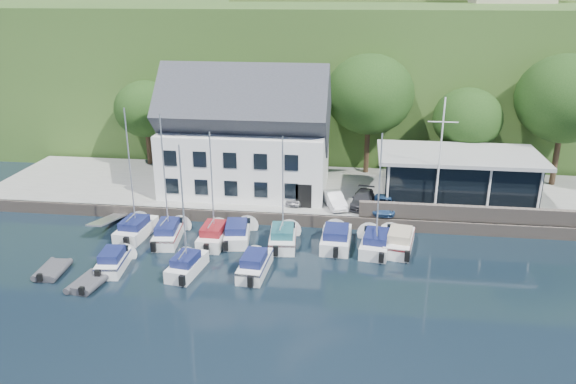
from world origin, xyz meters
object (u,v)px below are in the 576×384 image
Objects in this scene: boat_r1_7 at (399,239)px; dinghy_0 at (52,269)px; boat_r1_3 at (237,231)px; boat_r2_2 at (255,262)px; car_silver at (298,196)px; flagpole at (440,158)px; car_white at (335,200)px; dinghy_1 at (89,281)px; boat_r1_1 at (165,183)px; boat_r1_2 at (212,184)px; club_pavilion at (457,177)px; boat_r1_0 at (131,180)px; boat_r1_4 at (283,186)px; harbor_building at (246,141)px; boat_r2_0 at (114,259)px; car_dgrey at (363,199)px; car_blue at (385,204)px; boat_r1_5 at (336,236)px; boat_r1_6 at (379,192)px; boat_r2_1 at (183,212)px.

boat_r1_7 is 2.12× the size of dinghy_0.
boat_r2_2 is (2.28, -5.02, 0.03)m from boat_r1_3.
flagpole is (11.04, -1.36, 4.12)m from car_silver.
car_white reaches higher than dinghy_1.
boat_r1_1 is 0.98× the size of boat_r1_2.
club_pavilion is 2.24× the size of boat_r2_2.
flagpole is 1.03× the size of boat_r1_0.
boat_r1_1 is at bearing 176.29° from boat_r1_4.
car_white is at bearing -23.11° from harbor_building.
car_silver reaches higher than boat_r2_0.
dinghy_1 is (-2.75, -7.47, -4.17)m from boat_r1_1.
boat_r2_0 is at bearing -113.94° from harbor_building.
boat_r1_1 reaches higher than club_pavilion.
club_pavilion is at bearing 22.65° from car_silver.
car_white is at bearing -158.65° from car_dgrey.
car_blue is at bearing -24.91° from car_white.
boat_r1_1 reaches higher than car_dgrey.
boat_r1_1 is at bearing -179.91° from boat_r1_2.
dinghy_0 is at bearing -139.16° from car_dgrey.
car_white is at bearing 28.24° from boat_r1_3.
car_dgrey is 0.64× the size of boat_r1_3.
car_white reaches higher than boat_r1_3.
boat_r1_4 is at bearing -16.21° from boat_r1_3.
boat_r1_5 is 0.68× the size of boat_r1_6.
car_white reaches higher than dinghy_0.
boat_r1_7 is (4.97, -5.32, -0.81)m from car_white.
car_dgrey is at bearing 47.23° from dinghy_1.
club_pavilion is at bearing 45.02° from boat_r2_2.
boat_r1_6 reaches higher than boat_r1_5.
boat_r2_1 is (-1.23, -14.19, -1.02)m from harbor_building.
harbor_building is at bearing 111.41° from boat_r1_4.
club_pavilion is at bearing -2.86° from car_white.
boat_r1_5 is (8.40, -8.76, -4.58)m from harbor_building.
dinghy_0 is (-8.84, -1.29, -3.99)m from boat_r2_1.
club_pavilion is 1.46× the size of boat_r1_1.
harbor_building is 14.28m from boat_r2_1.
flagpole is at bearing -24.11° from car_white.
boat_r2_0 is at bearing -136.59° from car_dgrey.
club_pavilion is at bearing 42.79° from boat_r1_5.
boat_r1_0 is at bearing -177.28° from boat_r1_5.
car_white is 0.58× the size of boat_r1_3.
car_silver is 13.27m from boat_r2_1.
boat_r1_5 is at bearing -148.35° from flagpole.
car_white is at bearing 0.87° from car_silver.
car_blue is at bearing -150.92° from club_pavilion.
boat_r1_0 reaches higher than club_pavilion.
boat_r1_5 is 7.07m from boat_r2_2.
boat_r2_2 is at bearing -114.23° from car_dgrey.
harbor_building is 1.59× the size of boat_r1_0.
boat_r1_5 is at bearing -120.94° from car_blue.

